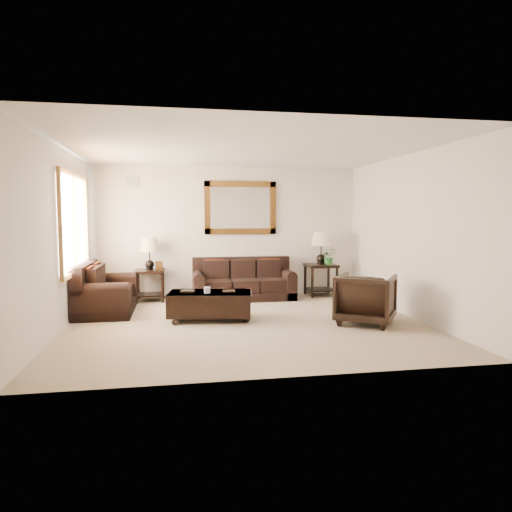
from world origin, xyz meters
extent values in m
cube|color=gray|center=(0.00, 0.00, 0.00)|extent=(5.50, 5.00, 0.01)
cube|color=white|center=(0.00, 0.00, 2.70)|extent=(5.50, 5.00, 0.01)
cube|color=beige|center=(0.00, 2.50, 1.35)|extent=(5.50, 0.01, 2.70)
cube|color=beige|center=(0.00, -2.50, 1.35)|extent=(5.50, 0.01, 2.70)
cube|color=beige|center=(-2.75, 0.00, 1.35)|extent=(0.01, 5.00, 2.70)
cube|color=beige|center=(2.75, 0.00, 1.35)|extent=(0.01, 5.00, 2.70)
cube|color=white|center=(-2.73, 0.90, 1.55)|extent=(0.01, 1.80, 1.50)
cube|color=brown|center=(-2.70, 0.90, 2.34)|extent=(0.06, 1.96, 0.08)
cube|color=brown|center=(-2.70, 0.90, 0.76)|extent=(0.06, 1.96, 0.08)
cube|color=brown|center=(-2.70, -0.04, 1.55)|extent=(0.06, 0.08, 1.50)
cube|color=brown|center=(-2.70, 1.84, 1.55)|extent=(0.06, 0.08, 1.50)
cube|color=brown|center=(-2.70, 0.90, 1.55)|extent=(0.05, 0.05, 1.50)
cube|color=#45250D|center=(0.27, 2.46, 1.85)|extent=(1.50, 0.06, 1.10)
cube|color=white|center=(0.27, 2.48, 1.85)|extent=(1.26, 0.01, 0.86)
cube|color=#999999|center=(-1.90, 2.48, 2.35)|extent=(0.25, 0.02, 0.18)
cube|color=black|center=(0.27, 2.04, 0.08)|extent=(2.02, 0.87, 0.17)
cube|color=black|center=(0.27, 2.38, 0.62)|extent=(2.02, 0.20, 0.41)
cube|color=black|center=(-0.27, 2.02, 0.29)|extent=(0.52, 0.72, 0.25)
cube|color=black|center=(0.27, 2.02, 0.29)|extent=(0.52, 0.72, 0.25)
cube|color=black|center=(0.81, 2.02, 0.29)|extent=(0.52, 0.72, 0.25)
cube|color=black|center=(-0.64, 2.04, 0.24)|extent=(0.20, 0.87, 0.49)
cylinder|color=black|center=(-0.64, 2.04, 0.49)|extent=(0.20, 0.86, 0.20)
cube|color=black|center=(1.18, 2.04, 0.24)|extent=(0.20, 0.87, 0.49)
cylinder|color=black|center=(1.18, 2.04, 0.49)|extent=(0.20, 0.86, 0.20)
cube|color=#551C0B|center=(-0.32, 2.21, 0.62)|extent=(0.39, 0.17, 0.40)
cube|color=#551C0B|center=(0.86, 2.21, 0.62)|extent=(0.39, 0.17, 0.40)
cube|color=black|center=(-2.27, 1.18, 0.09)|extent=(0.91, 1.54, 0.17)
cube|color=black|center=(-2.62, 1.18, 0.65)|extent=(0.21, 1.54, 0.43)
cube|color=black|center=(-2.25, 0.90, 0.30)|extent=(0.75, 0.54, 0.26)
cube|color=black|center=(-2.25, 1.46, 0.30)|extent=(0.75, 0.54, 0.26)
cube|color=black|center=(-2.27, 0.52, 0.25)|extent=(0.91, 0.21, 0.51)
cylinder|color=black|center=(-2.27, 0.52, 0.51)|extent=(0.90, 0.21, 0.21)
cube|color=black|center=(-2.27, 1.84, 0.25)|extent=(0.91, 0.21, 0.51)
cylinder|color=black|center=(-2.27, 1.84, 0.51)|extent=(0.90, 0.21, 0.21)
cube|color=#551C0B|center=(-2.45, 0.85, 0.64)|extent=(0.18, 0.40, 0.42)
cube|color=#551C0B|center=(-2.45, 1.51, 0.64)|extent=(0.18, 0.40, 0.42)
cube|color=black|center=(-1.58, 2.17, 0.60)|extent=(0.57, 0.57, 0.05)
cube|color=black|center=(-1.58, 2.17, 0.12)|extent=(0.48, 0.48, 0.03)
cylinder|color=black|center=(-1.83, 1.93, 0.29)|extent=(0.05, 0.05, 0.57)
cylinder|color=black|center=(-1.34, 1.93, 0.29)|extent=(0.05, 0.05, 0.57)
cylinder|color=black|center=(-1.83, 2.42, 0.29)|extent=(0.05, 0.05, 0.57)
cylinder|color=black|center=(-1.34, 2.42, 0.29)|extent=(0.05, 0.05, 0.57)
sphere|color=black|center=(-1.58, 2.17, 0.73)|extent=(0.18, 0.18, 0.18)
cylinder|color=black|center=(-1.58, 2.17, 0.91)|extent=(0.02, 0.02, 0.37)
cone|color=beige|center=(-1.58, 2.17, 1.12)|extent=(0.39, 0.39, 0.27)
cube|color=#45250D|center=(-1.40, 2.07, 0.71)|extent=(0.16, 0.10, 0.18)
cube|color=black|center=(1.93, 2.15, 0.64)|extent=(0.62, 0.62, 0.06)
cube|color=black|center=(1.93, 2.15, 0.13)|extent=(0.52, 0.52, 0.03)
cylinder|color=black|center=(1.67, 1.89, 0.31)|extent=(0.06, 0.06, 0.62)
cylinder|color=black|center=(2.19, 1.89, 0.31)|extent=(0.06, 0.06, 0.62)
cylinder|color=black|center=(1.67, 2.42, 0.31)|extent=(0.06, 0.06, 0.62)
cylinder|color=black|center=(2.19, 2.42, 0.31)|extent=(0.06, 0.06, 0.62)
sphere|color=black|center=(1.93, 2.15, 0.78)|extent=(0.19, 0.19, 0.19)
cylinder|color=black|center=(1.93, 2.15, 0.99)|extent=(0.03, 0.03, 0.40)
cone|color=beige|center=(1.93, 2.15, 1.21)|extent=(0.43, 0.43, 0.29)
sphere|color=black|center=(-1.09, 0.05, 0.05)|extent=(0.12, 0.12, 0.12)
sphere|color=black|center=(0.02, 0.05, 0.05)|extent=(0.12, 0.12, 0.12)
sphere|color=black|center=(-1.09, 0.55, 0.05)|extent=(0.12, 0.12, 0.12)
sphere|color=black|center=(0.02, 0.55, 0.05)|extent=(0.12, 0.12, 0.12)
cube|color=black|center=(-0.54, 0.30, 0.27)|extent=(1.40, 0.90, 0.37)
cube|color=black|center=(-0.54, 0.30, 0.43)|extent=(1.43, 0.91, 0.04)
cube|color=black|center=(-0.89, 0.35, 0.47)|extent=(0.24, 0.18, 0.03)
cube|color=black|center=(-0.24, 0.25, 0.47)|extent=(0.22, 0.17, 0.03)
cube|color=white|center=(-0.59, 0.20, 0.50)|extent=(0.10, 0.07, 0.10)
imported|color=black|center=(1.84, -0.38, 0.43)|extent=(1.13, 1.12, 0.86)
imported|color=#1F551D|center=(2.06, 2.04, 0.80)|extent=(0.38, 0.40, 0.26)
camera|label=1|loc=(-1.07, -6.99, 1.68)|focal=32.00mm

